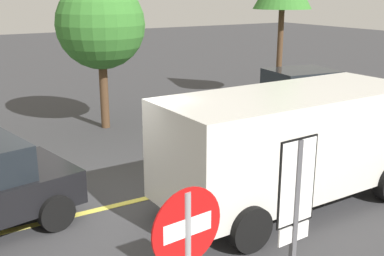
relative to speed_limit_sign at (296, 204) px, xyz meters
The scene contains 6 objects.
ground_plane 4.88m from the speed_limit_sign, 98.09° to the left, with size 80.00×80.00×0.00m, color #38383A.
lane_marking_centre 5.38m from the speed_limit_sign, 62.34° to the left, with size 28.00×0.16×0.01m, color #E0D14C.
speed_limit_sign is the anchor object (origin of this frame).
white_van 3.98m from the speed_limit_sign, 48.01° to the left, with size 5.25×2.37×2.20m.
car_white_approaching 10.32m from the speed_limit_sign, 45.49° to the left, with size 4.34×2.50×1.64m.
tree_right_verge 10.02m from the speed_limit_sign, 81.19° to the left, with size 2.55×2.55×4.33m.
Camera 1 is at (-2.78, -8.02, 4.00)m, focal length 44.86 mm.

